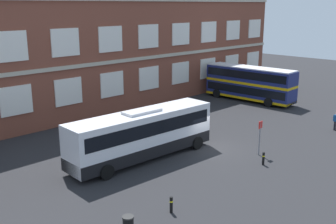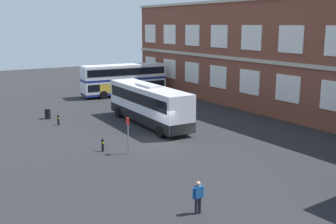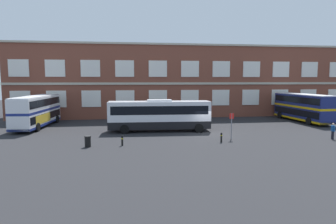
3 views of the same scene
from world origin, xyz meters
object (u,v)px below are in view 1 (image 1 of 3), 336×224
(touring_coach, at_px, (142,135))
(bus_stand_flag, at_px, (260,135))
(waiting_passenger, at_px, (336,121))
(double_decker_middle, at_px, (250,83))
(safety_bollard_west, at_px, (171,205))
(safety_bollard_east, at_px, (263,158))

(touring_coach, xyz_separation_m, bus_stand_flag, (6.88, -5.70, -0.27))
(touring_coach, distance_m, waiting_passenger, 18.75)
(double_decker_middle, xyz_separation_m, waiting_passenger, (-4.52, -12.48, -1.22))
(safety_bollard_west, distance_m, safety_bollard_east, 9.67)
(waiting_passenger, xyz_separation_m, bus_stand_flag, (-10.40, 1.50, 0.70))
(double_decker_middle, relative_size, touring_coach, 0.92)
(touring_coach, distance_m, safety_bollard_east, 8.97)
(bus_stand_flag, height_order, safety_bollard_west, bus_stand_flag)
(waiting_passenger, distance_m, bus_stand_flag, 10.54)
(safety_bollard_east, bearing_deg, touring_coach, 127.35)
(touring_coach, bearing_deg, safety_bollard_east, -52.65)
(safety_bollard_west, height_order, safety_bollard_east, same)
(bus_stand_flag, xyz_separation_m, safety_bollard_east, (-1.51, -1.35, -1.14))
(waiting_passenger, height_order, safety_bollard_east, waiting_passenger)
(double_decker_middle, xyz_separation_m, bus_stand_flag, (-14.92, -10.98, -0.51))
(safety_bollard_east, bearing_deg, bus_stand_flag, 41.74)
(touring_coach, height_order, bus_stand_flag, touring_coach)
(bus_stand_flag, bearing_deg, double_decker_middle, 36.35)
(double_decker_middle, bearing_deg, waiting_passenger, -109.90)
(double_decker_middle, height_order, safety_bollard_west, double_decker_middle)
(waiting_passenger, relative_size, safety_bollard_west, 1.79)
(bus_stand_flag, relative_size, safety_bollard_east, 2.84)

